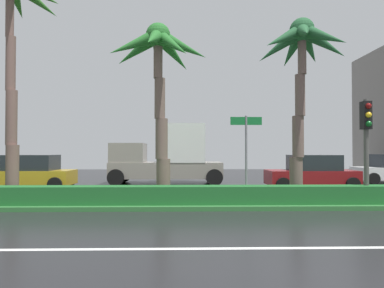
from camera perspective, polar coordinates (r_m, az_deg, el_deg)
The scene contains 12 objects.
ground_plane at distance 13.87m, azimuth 6.77°, elevation -9.35°, with size 90.00×42.00×0.10m, color black.
near_lane_divider_stripe at distance 7.13m, azimuth 14.97°, elevation -16.81°, with size 81.00×0.14×0.01m, color white.
median_strip at distance 12.87m, azimuth 7.39°, elevation -9.43°, with size 85.50×4.00×0.15m, color #2D6B33.
median_hedge at distance 11.45m, azimuth 8.45°, elevation -8.57°, with size 76.50×0.70×0.60m.
palm_tree_mid_left at distance 14.78m, azimuth -28.63°, elevation 19.25°, with size 3.68×3.79×8.50m.
palm_tree_centre_left at distance 12.68m, azimuth -5.65°, elevation 13.95°, with size 3.77×3.81×6.47m.
palm_tree_centre at distance 13.41m, azimuth 18.21°, elevation 14.22°, with size 3.51×3.64×6.70m.
traffic_signal_median_right at distance 12.85m, azimuth 27.64°, elevation 1.92°, with size 0.28×0.43×3.54m.
street_name_sign at distance 11.77m, azimuth 9.25°, elevation -0.42°, with size 1.10×0.08×3.00m.
car_in_traffic_leading at distance 18.49m, azimuth -26.00°, elevation -4.46°, with size 4.30×2.02×1.72m.
box_truck_lead at distance 19.51m, azimuth -4.17°, elevation -2.27°, with size 6.40×2.64×3.46m.
car_in_traffic_second at distance 17.63m, azimuth 19.78°, elevation -4.68°, with size 4.30×2.02×1.72m.
Camera 1 is at (-1.91, -4.59, 1.93)m, focal length 31.20 mm.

